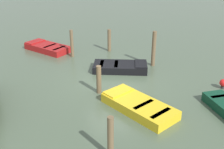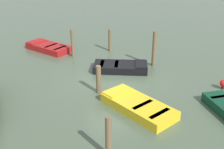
% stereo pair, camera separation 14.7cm
% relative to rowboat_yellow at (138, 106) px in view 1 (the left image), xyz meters
% --- Properties ---
extents(ground_plane, '(80.00, 80.00, 0.00)m').
position_rel_rowboat_yellow_xyz_m(ground_plane, '(3.13, 0.21, -0.22)').
color(ground_plane, '#475642').
extents(rowboat_yellow, '(3.58, 2.67, 0.46)m').
position_rel_rowboat_yellow_xyz_m(rowboat_yellow, '(0.00, 0.00, 0.00)').
color(rowboat_yellow, gold).
rests_on(rowboat_yellow, ground_plane).
extents(rowboat_red, '(3.37, 3.05, 0.46)m').
position_rel_rowboat_yellow_xyz_m(rowboat_red, '(9.07, 2.99, 0.00)').
color(rowboat_red, maroon).
rests_on(rowboat_red, ground_plane).
extents(rowboat_black, '(2.36, 3.29, 0.46)m').
position_rel_rowboat_yellow_xyz_m(rowboat_black, '(4.31, -0.66, 0.00)').
color(rowboat_black, black).
rests_on(rowboat_black, ground_plane).
extents(mooring_piling_mid_right, '(0.23, 0.23, 2.07)m').
position_rel_rowboat_yellow_xyz_m(mooring_piling_mid_right, '(4.46, -2.72, 0.82)').
color(mooring_piling_mid_right, brown).
rests_on(mooring_piling_mid_right, ground_plane).
extents(mooring_piling_center, '(0.21, 0.21, 1.50)m').
position_rel_rowboat_yellow_xyz_m(mooring_piling_center, '(-2.43, 1.96, 0.53)').
color(mooring_piling_center, brown).
rests_on(mooring_piling_center, ground_plane).
extents(mooring_piling_far_left, '(0.20, 0.20, 1.75)m').
position_rel_rowboat_yellow_xyz_m(mooring_piling_far_left, '(7.38, 1.56, 0.66)').
color(mooring_piling_far_left, brown).
rests_on(mooring_piling_far_left, ground_plane).
extents(mooring_piling_near_right, '(0.23, 0.23, 1.37)m').
position_rel_rowboat_yellow_xyz_m(mooring_piling_near_right, '(2.03, 1.19, 0.47)').
color(mooring_piling_near_right, brown).
rests_on(mooring_piling_near_right, ground_plane).
extents(mooring_piling_far_right, '(0.23, 0.23, 1.49)m').
position_rel_rowboat_yellow_xyz_m(mooring_piling_far_right, '(7.75, -1.01, 0.53)').
color(mooring_piling_far_right, brown).
rests_on(mooring_piling_far_right, ground_plane).
extents(marker_buoy, '(0.36, 0.36, 0.48)m').
position_rel_rowboat_yellow_xyz_m(marker_buoy, '(0.69, -4.74, 0.07)').
color(marker_buoy, '#262626').
rests_on(marker_buoy, ground_plane).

